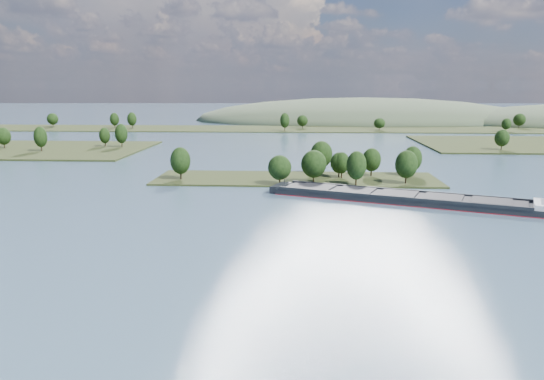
{
  "coord_description": "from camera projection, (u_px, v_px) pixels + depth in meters",
  "views": [
    {
      "loc": [
        1.76,
        -6.43,
        33.02
      ],
      "look_at": [
        -5.88,
        130.0,
        6.0
      ],
      "focal_mm": 35.0,
      "sensor_mm": 36.0,
      "label": 1
    }
  ],
  "objects": [
    {
      "name": "ground",
      "position": [
        294.0,
        222.0,
        130.34
      ],
      "size": [
        1800.0,
        1800.0,
        0.0
      ],
      "primitive_type": "plane",
      "color": "#3B5267",
      "rests_on": "ground"
    },
    {
      "name": "tree_island",
      "position": [
        315.0,
        169.0,
        186.8
      ],
      "size": [
        100.0,
        33.53,
        13.22
      ],
      "color": "black",
      "rests_on": "ground"
    },
    {
      "name": "back_shoreline",
      "position": [
        309.0,
        129.0,
        403.8
      ],
      "size": [
        900.0,
        60.0,
        14.15
      ],
      "color": "black",
      "rests_on": "ground"
    },
    {
      "name": "hill_west",
      "position": [
        364.0,
        121.0,
        499.24
      ],
      "size": [
        320.0,
        160.0,
        44.0
      ],
      "primitive_type": "ellipsoid",
      "color": "#3E4C34",
      "rests_on": "ground"
    },
    {
      "name": "cargo_barge",
      "position": [
        452.0,
        200.0,
        147.33
      ],
      "size": [
        91.15,
        43.85,
        12.64
      ],
      "color": "black",
      "rests_on": "ground"
    }
  ]
}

